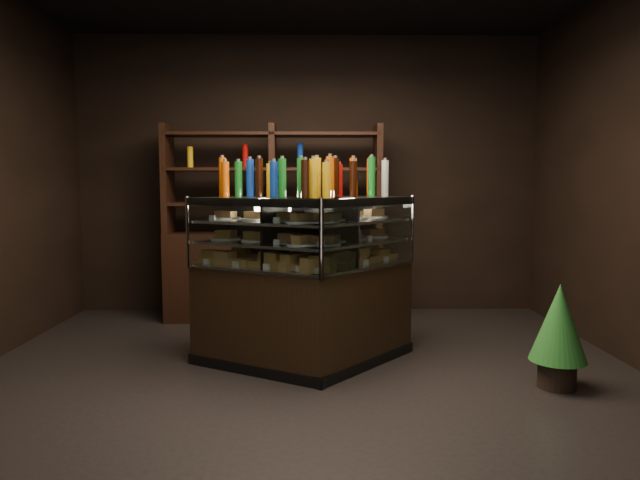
# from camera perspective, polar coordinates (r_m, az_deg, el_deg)

# --- Properties ---
(ground) EXTENTS (5.00, 5.00, 0.00)m
(ground) POSITION_cam_1_polar(r_m,az_deg,el_deg) (4.05, -1.35, -14.62)
(ground) COLOR black
(ground) RESTS_ON ground
(room_shell) EXTENTS (5.02, 5.02, 3.01)m
(room_shell) POSITION_cam_1_polar(r_m,az_deg,el_deg) (3.84, -1.42, 13.73)
(room_shell) COLOR black
(room_shell) RESTS_ON ground
(display_case) EXTENTS (1.81, 1.30, 1.31)m
(display_case) POSITION_cam_1_polar(r_m,az_deg,el_deg) (4.46, -1.28, -6.79)
(display_case) COLOR black
(display_case) RESTS_ON ground
(food_display) EXTENTS (1.50, 0.94, 0.41)m
(food_display) POSITION_cam_1_polar(r_m,az_deg,el_deg) (4.37, -1.28, 0.01)
(food_display) COLOR #BD8B43
(food_display) RESTS_ON display_case
(bottles_top) EXTENTS (1.33, 0.80, 0.30)m
(bottles_top) POSITION_cam_1_polar(r_m,az_deg,el_deg) (4.36, -1.31, 6.15)
(bottles_top) COLOR yellow
(bottles_top) RESTS_ON display_case
(potted_conifer) EXTENTS (0.38, 0.38, 0.82)m
(potted_conifer) POSITION_cam_1_polar(r_m,az_deg,el_deg) (4.25, 22.79, -7.47)
(potted_conifer) COLOR black
(potted_conifer) RESTS_ON ground
(back_shelving) EXTENTS (2.20, 0.43, 2.00)m
(back_shelving) POSITION_cam_1_polar(r_m,az_deg,el_deg) (5.91, -4.66, -2.09)
(back_shelving) COLOR black
(back_shelving) RESTS_ON ground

